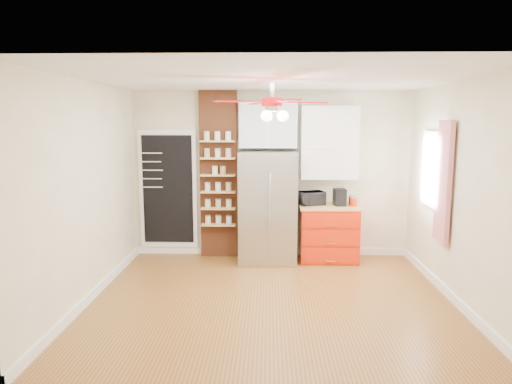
{
  "coord_description": "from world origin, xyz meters",
  "views": [
    {
      "loc": [
        -0.03,
        -5.44,
        2.2
      ],
      "look_at": [
        -0.21,
        0.9,
        1.22
      ],
      "focal_mm": 32.0,
      "sensor_mm": 36.0,
      "label": 1
    }
  ],
  "objects_px": {
    "coffee_maker": "(340,197)",
    "canister_left": "(354,202)",
    "toaster_oven": "(312,198)",
    "fridge": "(268,207)",
    "pantry_jar_oats": "(215,170)",
    "ceiling_fan": "(272,103)",
    "red_cabinet": "(328,233)"
  },
  "relations": [
    {
      "from": "coffee_maker",
      "to": "pantry_jar_oats",
      "type": "relative_size",
      "value": 2.12
    },
    {
      "from": "fridge",
      "to": "red_cabinet",
      "type": "relative_size",
      "value": 1.86
    },
    {
      "from": "toaster_oven",
      "to": "canister_left",
      "type": "distance_m",
      "value": 0.66
    },
    {
      "from": "ceiling_fan",
      "to": "coffee_maker",
      "type": "distance_m",
      "value": 2.42
    },
    {
      "from": "fridge",
      "to": "canister_left",
      "type": "distance_m",
      "value": 1.34
    },
    {
      "from": "ceiling_fan",
      "to": "pantry_jar_oats",
      "type": "relative_size",
      "value": 11.07
    },
    {
      "from": "coffee_maker",
      "to": "canister_left",
      "type": "distance_m",
      "value": 0.23
    },
    {
      "from": "fridge",
      "to": "pantry_jar_oats",
      "type": "height_order",
      "value": "fridge"
    },
    {
      "from": "red_cabinet",
      "to": "canister_left",
      "type": "relative_size",
      "value": 7.07
    },
    {
      "from": "ceiling_fan",
      "to": "coffee_maker",
      "type": "height_order",
      "value": "ceiling_fan"
    },
    {
      "from": "ceiling_fan",
      "to": "red_cabinet",
      "type": "bearing_deg",
      "value": 61.29
    },
    {
      "from": "toaster_oven",
      "to": "canister_left",
      "type": "relative_size",
      "value": 2.9
    },
    {
      "from": "toaster_oven",
      "to": "fridge",
      "type": "bearing_deg",
      "value": 166.55
    },
    {
      "from": "fridge",
      "to": "coffee_maker",
      "type": "bearing_deg",
      "value": 1.36
    },
    {
      "from": "coffee_maker",
      "to": "canister_left",
      "type": "relative_size",
      "value": 2.02
    },
    {
      "from": "canister_left",
      "to": "pantry_jar_oats",
      "type": "distance_m",
      "value": 2.24
    },
    {
      "from": "canister_left",
      "to": "pantry_jar_oats",
      "type": "xyz_separation_m",
      "value": [
        -2.19,
        0.19,
        0.47
      ]
    },
    {
      "from": "coffee_maker",
      "to": "canister_left",
      "type": "bearing_deg",
      "value": -26.51
    },
    {
      "from": "red_cabinet",
      "to": "canister_left",
      "type": "height_order",
      "value": "canister_left"
    },
    {
      "from": "red_cabinet",
      "to": "coffee_maker",
      "type": "bearing_deg",
      "value": -8.39
    },
    {
      "from": "canister_left",
      "to": "pantry_jar_oats",
      "type": "height_order",
      "value": "pantry_jar_oats"
    },
    {
      "from": "red_cabinet",
      "to": "pantry_jar_oats",
      "type": "height_order",
      "value": "pantry_jar_oats"
    },
    {
      "from": "ceiling_fan",
      "to": "canister_left",
      "type": "xyz_separation_m",
      "value": [
        1.29,
        1.58,
        -1.46
      ]
    },
    {
      "from": "ceiling_fan",
      "to": "coffee_maker",
      "type": "bearing_deg",
      "value": 56.95
    },
    {
      "from": "red_cabinet",
      "to": "canister_left",
      "type": "xyz_separation_m",
      "value": [
        0.37,
        -0.1,
        0.51
      ]
    },
    {
      "from": "toaster_oven",
      "to": "coffee_maker",
      "type": "relative_size",
      "value": 1.44
    },
    {
      "from": "ceiling_fan",
      "to": "canister_left",
      "type": "height_order",
      "value": "ceiling_fan"
    },
    {
      "from": "ceiling_fan",
      "to": "toaster_oven",
      "type": "xyz_separation_m",
      "value": [
        0.64,
        1.7,
        -1.42
      ]
    },
    {
      "from": "fridge",
      "to": "toaster_oven",
      "type": "bearing_deg",
      "value": 6.09
    },
    {
      "from": "toaster_oven",
      "to": "coffee_maker",
      "type": "distance_m",
      "value": 0.44
    },
    {
      "from": "fridge",
      "to": "pantry_jar_oats",
      "type": "bearing_deg",
      "value": 170.62
    },
    {
      "from": "toaster_oven",
      "to": "pantry_jar_oats",
      "type": "xyz_separation_m",
      "value": [
        -1.54,
        0.07,
        0.43
      ]
    }
  ]
}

